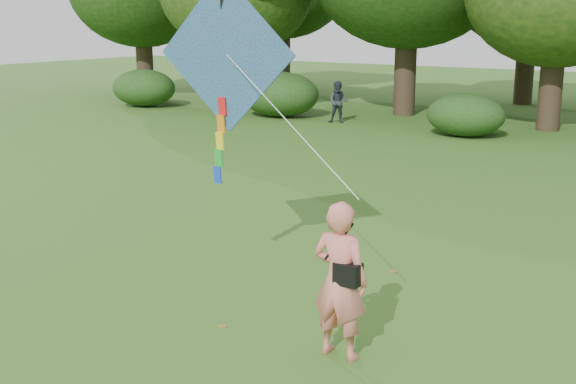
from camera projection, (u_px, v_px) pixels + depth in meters
The scene contains 6 objects.
ground at pixel (281, 366), 8.32m from camera, with size 100.00×100.00×0.00m, color #265114.
man_kite_flyer at pixel (340, 280), 8.36m from camera, with size 0.69×0.45×1.90m, color #E97A6D.
bystander_left at pixel (338, 102), 27.21m from camera, with size 0.77×0.60×1.57m, color #2A3038.
crossbody_bag at pixel (348, 273), 8.24m from camera, with size 0.43×0.20×0.73m.
flying_kite at pixel (226, 57), 10.28m from camera, with size 4.03×1.55×3.06m.
shrub_band at pixel (571, 116), 22.80m from camera, with size 39.15×3.22×1.88m.
Camera 1 is at (4.24, -6.31, 3.92)m, focal length 45.00 mm.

